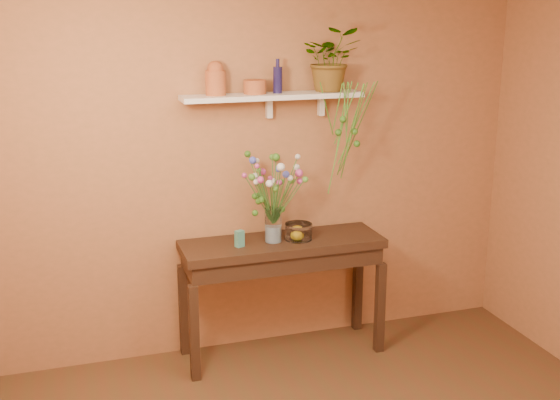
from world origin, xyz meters
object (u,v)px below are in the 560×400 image
Objects in this scene: sideboard at (282,257)px; blue_bottle at (278,79)px; bouquet at (272,180)px; terracotta_jug at (216,79)px; spider_plant at (331,59)px; glass_bowl at (298,232)px; glass_vase at (273,228)px.

blue_bottle is (0.01, 0.14, 1.27)m from sideboard.
blue_bottle is 0.45× the size of bouquet.
blue_bottle is at bearing -1.36° from terracotta_jug.
bouquet is at bearing -161.91° from spider_plant.
blue_bottle reaches higher than sideboard.
sideboard is 3.25× the size of spider_plant.
terracotta_jug is 1.24m from glass_bowl.
terracotta_jug is 1.18× the size of glass_bowl.
terracotta_jug is (-0.43, 0.15, 1.29)m from sideboard.
glass_bowl is at bearing -151.07° from spider_plant.
spider_plant is at bearing 18.09° from bouquet.
glass_vase is 1.25× the size of glass_bowl.
terracotta_jug is at bearing 153.92° from bouquet.
spider_plant is 1.27m from glass_vase.
glass_vase is (-0.08, -0.15, -1.04)m from blue_bottle.
glass_vase is 0.47× the size of bouquet.
bouquet reaches higher than sideboard.
sideboard is at bearing 13.99° from bouquet.
blue_bottle is at bearing -179.91° from spider_plant.
blue_bottle reaches higher than glass_bowl.
terracotta_jug is 0.52× the size of spider_plant.
blue_bottle is (0.44, -0.01, -0.01)m from terracotta_jug.
bouquet is 2.65× the size of glass_bowl.
spider_plant is (0.41, 0.14, 1.40)m from sideboard.
bouquet is at bearing -138.31° from glass_vase.
glass_bowl is at bearing -57.47° from blue_bottle.
terracotta_jug is 1.12m from glass_vase.
glass_vase is at bearing -118.54° from blue_bottle.
glass_vase is (0.36, -0.16, -1.05)m from terracotta_jug.
glass_vase reaches higher than glass_bowl.
terracotta_jug is 0.98× the size of blue_bottle.
terracotta_jug is at bearing 160.62° from sideboard.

